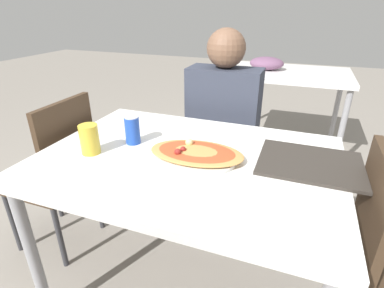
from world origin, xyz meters
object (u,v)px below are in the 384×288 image
chair_far_seated (226,141)px  soda_can (132,130)px  pizza_main (196,154)px  drink_glass (90,139)px  dining_table (188,172)px  person_seated (223,116)px  chair_side_left (58,170)px

chair_far_seated → soda_can: bearing=70.9°
pizza_main → soda_can: bearing=172.5°
chair_far_seated → pizza_main: (0.06, -0.78, 0.28)m
pizza_main → drink_glass: bearing=-165.9°
dining_table → soda_can: (-0.28, 0.04, 0.14)m
dining_table → soda_can: soda_can is taller
pizza_main → person_seated: bearing=95.5°
drink_glass → person_seated: bearing=64.4°
chair_far_seated → drink_glass: bearing=67.3°
chair_far_seated → soda_can: chair_far_seated is taller
chair_side_left → pizza_main: bearing=-94.4°
chair_far_seated → dining_table: bearing=92.0°
soda_can → drink_glass: (-0.12, -0.15, 0.00)m
chair_far_seated → soda_can: 0.84m
chair_side_left → person_seated: (0.77, 0.60, 0.22)m
pizza_main → chair_side_left: bearing=175.6°
person_seated → drink_glass: size_ratio=9.80×
person_seated → drink_glass: (-0.37, -0.77, 0.11)m
dining_table → soda_can: size_ratio=9.83×
person_seated → pizza_main: size_ratio=3.06×
chair_far_seated → chair_side_left: same height
chair_side_left → person_seated: 1.00m
dining_table → chair_side_left: (-0.80, 0.06, -0.19)m
chair_side_left → person_seated: person_seated is taller
person_seated → soda_can: person_seated is taller
dining_table → chair_side_left: bearing=175.7°
soda_can → drink_glass: size_ratio=1.00×
chair_far_seated → soda_can: size_ratio=7.31×
soda_can → drink_glass: 0.19m
chair_side_left → soda_can: (0.52, -0.02, 0.33)m
person_seated → soda_can: (-0.25, -0.62, 0.11)m
chair_far_seated → person_seated: (-0.00, -0.11, 0.22)m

